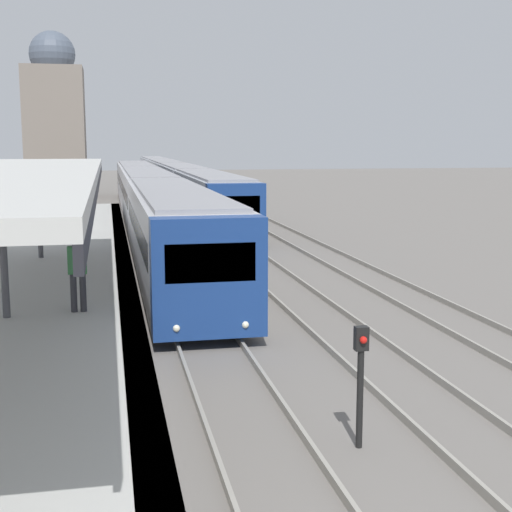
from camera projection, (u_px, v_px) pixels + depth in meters
The scene contains 6 objects.
platform_canopy at pixel (1, 175), 14.66m from camera, with size 4.00×20.46×3.13m.
person_on_platform at pixel (77, 269), 15.49m from camera, with size 0.40×0.22×1.66m.
train_near at pixel (148, 196), 39.14m from camera, with size 2.57×48.91×3.07m.
train_far at pixel (172, 178), 60.19m from camera, with size 2.55×61.60×2.98m.
signal_post_near at pixel (361, 373), 10.59m from camera, with size 0.20×0.21×1.88m.
distant_domed_building at pixel (55, 119), 60.49m from camera, with size 4.94×4.94×13.86m.
Camera 1 is at (-2.13, -4.68, 4.54)m, focal length 50.00 mm.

